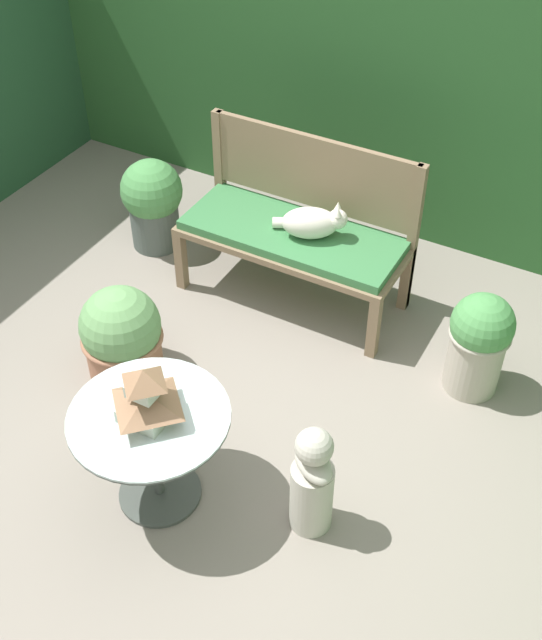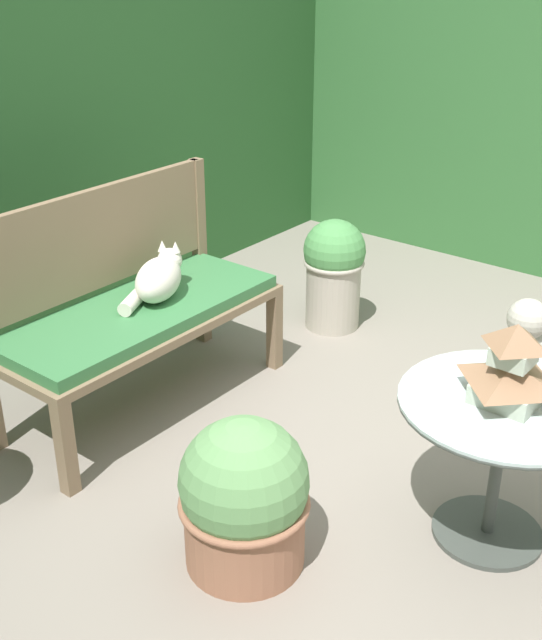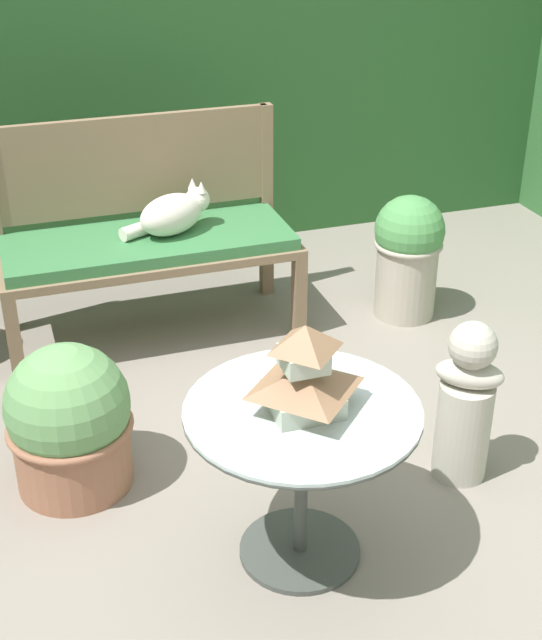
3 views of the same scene
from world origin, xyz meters
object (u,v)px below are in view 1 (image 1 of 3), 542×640
at_px(cat, 312,222).
at_px(potted_plant_bench_left, 479,341).
at_px(patio_table, 152,433).
at_px(garden_bust, 312,482).
at_px(potted_plant_table_far, 122,335).
at_px(potted_plant_table_near, 153,201).
at_px(pagoda_birdhouse, 147,397).
at_px(garden_bench, 292,240).

relative_size(cat, potted_plant_bench_left, 0.72).
distance_m(patio_table, potted_plant_bench_left, 1.81).
bearing_deg(garden_bust, cat, 153.52).
bearing_deg(potted_plant_table_far, cat, 58.53).
bearing_deg(potted_plant_bench_left, patio_table, -126.84).
xyz_separation_m(potted_plant_bench_left, potted_plant_table_near, (-2.29, 0.26, 0.00)).
relative_size(pagoda_birdhouse, potted_plant_bench_left, 0.46).
height_order(potted_plant_bench_left, potted_plant_table_far, potted_plant_bench_left).
height_order(cat, garden_bust, cat).
height_order(garden_bench, garden_bust, garden_bust).
bearing_deg(potted_plant_table_near, garden_bust, -37.81).
distance_m(pagoda_birdhouse, potted_plant_table_far, 1.00).
height_order(potted_plant_table_far, potted_plant_table_near, potted_plant_table_near).
relative_size(patio_table, potted_plant_table_far, 1.31).
relative_size(garden_bench, potted_plant_table_far, 2.43).
relative_size(patio_table, pagoda_birdhouse, 2.57).
bearing_deg(patio_table, potted_plant_table_far, 136.97).
distance_m(garden_bust, potted_plant_bench_left, 1.28).
bearing_deg(garden_bench, pagoda_birdhouse, -84.88).
relative_size(pagoda_birdhouse, garden_bust, 0.45).
bearing_deg(garden_bench, potted_plant_table_near, 176.95).
relative_size(potted_plant_bench_left, potted_plant_table_far, 1.11).
bearing_deg(garden_bench, potted_plant_bench_left, -9.38).
bearing_deg(garden_bust, patio_table, -126.57).
height_order(pagoda_birdhouse, potted_plant_table_far, pagoda_birdhouse).
height_order(garden_bench, patio_table, patio_table).
height_order(garden_bench, potted_plant_table_near, potted_plant_table_near).
bearing_deg(potted_plant_table_near, pagoda_birdhouse, -54.61).
xyz_separation_m(cat, garden_bust, (0.73, -1.44, -0.30)).
relative_size(garden_bench, potted_plant_table_near, 2.18).
bearing_deg(cat, garden_bust, -88.71).
xyz_separation_m(pagoda_birdhouse, potted_plant_table_far, (-0.66, 0.62, -0.43)).
bearing_deg(cat, patio_table, -114.86).
bearing_deg(pagoda_birdhouse, potted_plant_table_near, 125.39).
xyz_separation_m(patio_table, potted_plant_table_near, (-1.21, 1.70, -0.12)).
relative_size(garden_bust, potted_plant_bench_left, 1.02).
distance_m(garden_bench, pagoda_birdhouse, 1.67).
distance_m(potted_plant_bench_left, potted_plant_table_far, 1.93).
bearing_deg(potted_plant_table_near, garden_bench, -3.05).
relative_size(cat, potted_plant_table_far, 0.80).
xyz_separation_m(garden_bench, potted_plant_bench_left, (1.23, -0.20, -0.10)).
xyz_separation_m(pagoda_birdhouse, potted_plant_table_near, (-1.21, 1.70, -0.36)).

